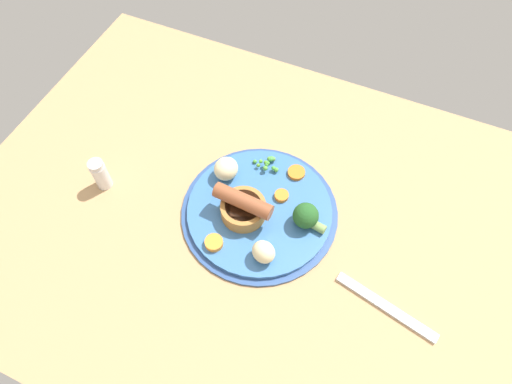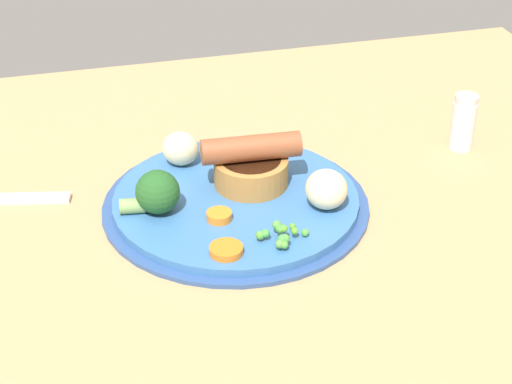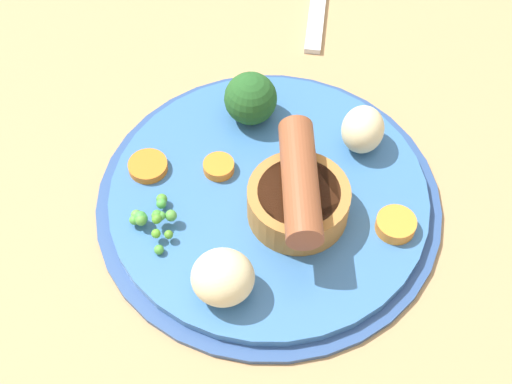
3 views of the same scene
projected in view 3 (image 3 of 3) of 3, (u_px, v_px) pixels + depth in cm
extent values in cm
cube|color=tan|center=(284.00, 205.00, 61.56)|extent=(110.00, 80.00, 3.00)
cylinder|color=#2D4C84|center=(269.00, 200.00, 59.69)|extent=(28.75, 28.75, 0.50)
cylinder|color=#386BA8|center=(269.00, 197.00, 59.32)|extent=(26.45, 26.45, 1.40)
cylinder|color=#AD7538|center=(298.00, 202.00, 56.32)|extent=(8.12, 8.12, 3.06)
cylinder|color=#33190C|center=(299.00, 192.00, 55.19)|extent=(6.50, 6.50, 0.30)
cylinder|color=brown|center=(300.00, 180.00, 53.92)|extent=(10.89, 3.43, 2.80)
sphere|color=#58A62B|center=(156.00, 234.00, 55.36)|extent=(0.74, 0.74, 0.74)
sphere|color=#579B37|center=(156.00, 216.00, 55.88)|extent=(0.76, 0.76, 0.76)
sphere|color=#54952B|center=(169.00, 235.00, 55.46)|extent=(0.71, 0.71, 0.71)
sphere|color=#589541|center=(136.00, 215.00, 56.54)|extent=(0.88, 0.88, 0.88)
sphere|color=#519539|center=(141.00, 220.00, 56.00)|extent=(0.94, 0.94, 0.94)
sphere|color=green|center=(141.00, 217.00, 56.15)|extent=(1.00, 1.00, 1.00)
sphere|color=green|center=(157.00, 215.00, 55.89)|extent=(0.83, 0.83, 0.83)
sphere|color=#509C36|center=(162.00, 199.00, 57.53)|extent=(0.91, 0.91, 0.91)
sphere|color=#54A22E|center=(156.00, 219.00, 55.67)|extent=(0.76, 0.76, 0.76)
sphere|color=#4C942D|center=(157.00, 219.00, 55.67)|extent=(0.78, 0.78, 0.78)
sphere|color=#529F3E|center=(171.00, 216.00, 56.14)|extent=(0.94, 0.94, 0.94)
sphere|color=green|center=(142.00, 218.00, 56.12)|extent=(0.85, 0.85, 0.85)
sphere|color=green|center=(161.00, 216.00, 55.94)|extent=(0.73, 0.73, 0.73)
sphere|color=green|center=(161.00, 204.00, 57.09)|extent=(0.84, 0.84, 0.84)
sphere|color=#4DA03C|center=(134.00, 220.00, 56.33)|extent=(0.80, 0.80, 0.80)
sphere|color=#4C9E38|center=(159.00, 250.00, 55.12)|extent=(0.79, 0.79, 0.79)
sphere|color=#235623|center=(251.00, 98.00, 61.68)|extent=(4.63, 4.63, 4.63)
cylinder|color=#7A9E56|center=(252.00, 88.00, 64.46)|extent=(2.82, 1.97, 1.62)
ellipsoid|color=beige|center=(363.00, 129.00, 60.09)|extent=(5.15, 4.82, 3.96)
ellipsoid|color=beige|center=(223.00, 277.00, 51.84)|extent=(4.88, 5.12, 4.12)
cylinder|color=orange|center=(148.00, 166.00, 59.86)|extent=(4.12, 4.12, 0.73)
cylinder|color=orange|center=(396.00, 225.00, 56.26)|extent=(4.18, 4.18, 1.11)
cylinder|color=orange|center=(219.00, 167.00, 59.75)|extent=(2.64, 2.64, 0.87)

